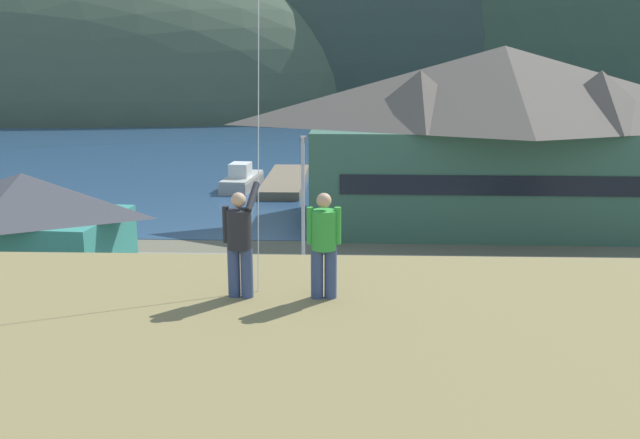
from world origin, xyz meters
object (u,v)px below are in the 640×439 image
object	(u,v)px
harbor_lodge	(500,131)
parked_car_mid_row_center	(291,286)
parked_car_corner_spot	(509,293)
person_companion	(324,242)
moored_boat_wharfside	(242,180)
person_kite_flyer	(240,240)
parking_light_pole	(303,199)
parked_car_front_row_end	(159,350)
wharf_dock	(286,181)
storage_shed_near_lot	(28,237)
parked_car_front_row_silver	(622,362)
parked_car_lone_by_shed	(447,353)
parked_car_mid_row_far	(13,342)
parked_car_front_row_red	(297,366)

from	to	relation	value
harbor_lodge	parked_car_mid_row_center	bearing A→B (deg)	-126.56
parked_car_corner_spot	person_companion	xyz separation A→B (m)	(-6.88, -14.85, 6.00)
moored_boat_wharfside	person_kite_flyer	bearing A→B (deg)	-81.27
moored_boat_wharfside	person_companion	world-z (taller)	person_companion
parking_light_pole	parked_car_corner_spot	bearing A→B (deg)	-26.40
parked_car_front_row_end	person_companion	world-z (taller)	person_companion
harbor_lodge	parked_car_mid_row_center	world-z (taller)	harbor_lodge
moored_boat_wharfside	person_companion	bearing A→B (deg)	-79.50
person_kite_flyer	wharf_dock	bearing A→B (deg)	94.05
person_companion	harbor_lodge	bearing A→B (deg)	72.28
storage_shed_near_lot	parked_car_front_row_silver	size ratio (longest dim) A/B	1.98
moored_boat_wharfside	person_kite_flyer	size ratio (longest dim) A/B	3.70
parking_light_pole	wharf_dock	bearing A→B (deg)	96.73
harbor_lodge	parked_car_lone_by_shed	size ratio (longest dim) A/B	5.80
parked_car_mid_row_far	person_kite_flyer	world-z (taller)	person_kite_flyer
parked_car_mid_row_far	parking_light_pole	world-z (taller)	parking_light_pole
wharf_dock	person_kite_flyer	distance (m)	45.21
parked_car_mid_row_center	parked_car_front_row_red	world-z (taller)	same
parked_car_mid_row_far	parked_car_mid_row_center	world-z (taller)	same
parked_car_lone_by_shed	parked_car_mid_row_center	xyz separation A→B (m)	(-5.35, 6.25, 0.00)
wharf_dock	parking_light_pole	world-z (taller)	parking_light_pole
harbor_lodge	person_kite_flyer	xyz separation A→B (m)	(-11.31, -31.12, 1.23)
parked_car_front_row_red	person_kite_flyer	xyz separation A→B (m)	(-0.34, -8.05, 6.02)
person_companion	parked_car_front_row_red	bearing A→B (deg)	97.24
parked_car_front_row_silver	parked_car_mid_row_center	distance (m)	12.50
harbor_lodge	parked_car_corner_spot	size ratio (longest dim) A/B	5.80
parked_car_front_row_end	parked_car_mid_row_center	bearing A→B (deg)	59.67
parked_car_front_row_red	person_companion	size ratio (longest dim) A/B	2.45
parked_car_corner_spot	parked_car_front_row_red	distance (m)	10.42
parked_car_mid_row_far	parked_car_front_row_end	distance (m)	4.93
parked_car_front_row_red	person_companion	world-z (taller)	person_companion
harbor_lodge	parked_car_front_row_end	size ratio (longest dim) A/B	5.76
storage_shed_near_lot	parked_car_corner_spot	bearing A→B (deg)	-3.04
parked_car_mid_row_far	person_kite_flyer	distance (m)	14.37
storage_shed_near_lot	moored_boat_wharfside	bearing A→B (deg)	79.87
moored_boat_wharfside	parking_light_pole	distance (m)	24.85
parked_car_front_row_red	parking_light_pole	distance (m)	11.34
parked_car_mid_row_center	person_companion	distance (m)	16.56
person_kite_flyer	parked_car_front_row_silver	bearing A→B (deg)	40.37
parked_car_front_row_end	person_companion	size ratio (longest dim) A/B	2.45
parked_car_front_row_silver	parked_car_front_row_end	world-z (taller)	same
wharf_dock	parked_car_lone_by_shed	distance (m)	36.44
parking_light_pole	person_kite_flyer	distance (m)	19.26
parked_car_front_row_silver	parked_car_front_row_red	distance (m)	9.83
parked_car_lone_by_shed	moored_boat_wharfside	bearing A→B (deg)	108.87
parked_car_corner_spot	parked_car_front_row_silver	bearing A→B (deg)	-72.92
parked_car_front_row_silver	person_companion	xyz separation A→B (m)	(-8.79, -8.64, 6.00)
moored_boat_wharfside	person_companion	xyz separation A→B (m)	(7.93, -42.79, 6.34)
parked_car_front_row_silver	parked_car_mid_row_center	world-z (taller)	same
storage_shed_near_lot	wharf_dock	size ratio (longest dim) A/B	0.60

